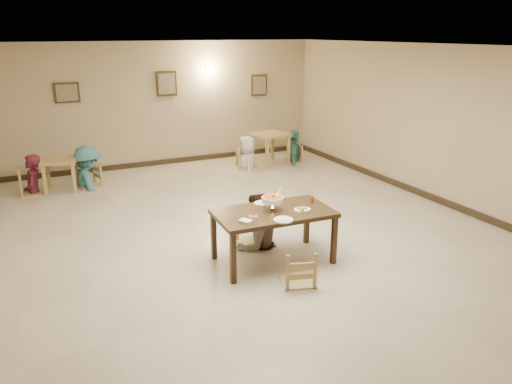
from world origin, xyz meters
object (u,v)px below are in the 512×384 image
bg_chair_lr (87,164)px  bg_diner_c (247,136)px  chair_far (255,213)px  curry_warmer (273,199)px  bg_diner_b (85,146)px  bg_chair_ll (31,168)px  bg_diner_d (294,130)px  bg_diner_a (29,155)px  main_table (273,216)px  bg_table_left (60,165)px  bg_table_right (270,139)px  bg_chair_rl (247,146)px  bg_chair_rr (294,145)px  drink_glass (311,198)px  main_diner (257,194)px  chair_near (298,251)px

bg_chair_lr → bg_diner_c: 3.78m
chair_far → curry_warmer: size_ratio=2.99×
bg_diner_b → bg_chair_ll: bearing=78.4°
bg_diner_d → bg_diner_c: bearing=118.7°
chair_far → bg_chair_ll: size_ratio=0.96×
bg_diner_a → bg_diner_c: (4.86, -0.04, -0.03)m
main_table → bg_table_left: bearing=119.0°
bg_table_right → bg_chair_rl: bg_chair_rl is taller
main_table → bg_diner_d: 5.90m
bg_table_left → bg_table_right: 4.98m
chair_far → bg_diner_d: bearing=49.4°
main_table → bg_diner_b: bearing=113.5°
bg_chair_rr → bg_diner_b: (-5.09, 0.05, 0.45)m
bg_table_left → bg_diner_d: bearing=0.0°
main_table → bg_diner_c: bg_diner_c is taller
bg_table_right → drink_glass: bearing=-110.5°
main_diner → curry_warmer: size_ratio=4.86×
bg_diner_b → bg_chair_lr: bearing=167.7°
curry_warmer → bg_table_right: 5.60m
main_table → bg_diner_d: bearing=60.0°
drink_glass → bg_chair_rl: bearing=76.3°
bg_table_left → bg_diner_b: size_ratio=0.45×
bg_chair_rl → bg_diner_b: 3.78m
bg_chair_rl → main_diner: bearing=171.7°
chair_near → bg_chair_ll: (-2.99, 5.72, 0.08)m
main_diner → bg_diner_b: 4.79m
main_diner → main_table: bearing=73.4°
chair_near → drink_glass: bearing=-113.6°
bg_chair_rl → bg_diner_c: 0.26m
bg_diner_d → curry_warmer: bearing=175.4°
bg_chair_rr → bg_diner_b: size_ratio=0.49×
chair_near → main_diner: 1.40m
curry_warmer → bg_chair_ll: bearing=121.1°
bg_chair_rl → bg_diner_c: size_ratio=0.68×
chair_far → bg_diner_c: bg_diner_c is taller
bg_chair_lr → main_diner: bearing=10.0°
bg_table_right → bg_chair_ll: 5.53m
main_table → bg_diner_d: size_ratio=1.04×
main_table → bg_diner_c: size_ratio=1.08×
bg_chair_rr → bg_diner_a: (-6.19, 0.03, 0.39)m
bg_chair_rl → bg_diner_c: (0.00, 0.00, 0.26)m
main_table → main_diner: 0.64m
bg_chair_ll → bg_diner_c: size_ratio=0.69×
bg_chair_ll → bg_table_right: bearing=-89.3°
bg_chair_rl → bg_diner_b: bg_diner_b is taller
chair_near → curry_warmer: size_ratio=2.69×
chair_far → bg_diner_a: bg_diner_a is taller
drink_glass → bg_chair_rl: (1.19, 4.88, -0.31)m
bg_diner_d → bg_table_left: bearing=118.4°
bg_chair_rr → bg_diner_b: 5.11m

